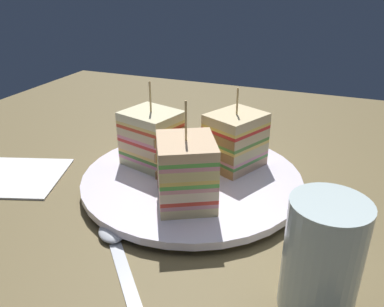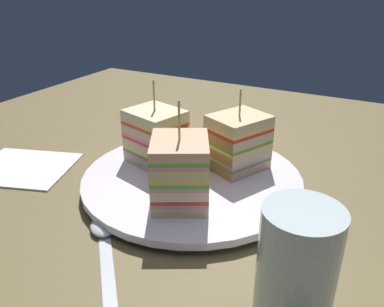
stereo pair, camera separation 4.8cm
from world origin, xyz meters
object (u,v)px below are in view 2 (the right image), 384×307
(chip_pile, at_px, (188,164))
(napkin, at_px, (23,167))
(sandwich_wedge_0, at_px, (156,137))
(sandwich_wedge_2, at_px, (238,142))
(sandwich_wedge_1, at_px, (180,171))
(plate, at_px, (192,179))
(spoon, at_px, (104,236))
(drinking_glass, at_px, (296,273))

(chip_pile, bearing_deg, napkin, -163.41)
(sandwich_wedge_0, relative_size, sandwich_wedge_2, 1.06)
(sandwich_wedge_0, relative_size, sandwich_wedge_1, 0.95)
(plate, distance_m, spoon, 0.14)
(napkin, distance_m, drinking_glass, 0.41)
(sandwich_wedge_2, relative_size, drinking_glass, 1.07)
(napkin, bearing_deg, plate, 16.07)
(sandwich_wedge_2, distance_m, napkin, 0.30)
(plate, relative_size, napkin, 2.12)
(sandwich_wedge_2, relative_size, spoon, 0.88)
(sandwich_wedge_2, distance_m, spoon, 0.20)
(chip_pile, bearing_deg, spoon, -99.05)
(sandwich_wedge_0, height_order, spoon, sandwich_wedge_0)
(chip_pile, bearing_deg, sandwich_wedge_0, 166.78)
(sandwich_wedge_1, bearing_deg, sandwich_wedge_2, -41.27)
(plate, height_order, chip_pile, chip_pile)
(plate, distance_m, drinking_glass, 0.22)
(sandwich_wedge_0, relative_size, napkin, 0.86)
(sandwich_wedge_1, relative_size, drinking_glass, 1.19)
(sandwich_wedge_2, xyz_separation_m, napkin, (-0.27, -0.11, -0.05))
(sandwich_wedge_2, height_order, napkin, sandwich_wedge_2)
(chip_pile, bearing_deg, sandwich_wedge_2, 43.96)
(sandwich_wedge_2, distance_m, drinking_glass, 0.23)
(sandwich_wedge_1, xyz_separation_m, sandwich_wedge_2, (0.02, 0.11, -0.00))
(sandwich_wedge_2, height_order, chip_pile, sandwich_wedge_2)
(sandwich_wedge_1, distance_m, drinking_glass, 0.17)
(napkin, bearing_deg, sandwich_wedge_2, 22.51)
(plate, height_order, sandwich_wedge_2, sandwich_wedge_2)
(napkin, height_order, drinking_glass, drinking_glass)
(sandwich_wedge_1, height_order, napkin, sandwich_wedge_1)
(napkin, xyz_separation_m, drinking_glass, (0.40, -0.08, 0.04))
(spoon, bearing_deg, sandwich_wedge_0, -30.16)
(spoon, bearing_deg, chip_pile, -51.28)
(plate, xyz_separation_m, sandwich_wedge_1, (0.02, -0.06, 0.04))
(spoon, bearing_deg, sandwich_wedge_1, -72.02)
(sandwich_wedge_1, relative_size, spoon, 0.98)
(drinking_glass, bearing_deg, sandwich_wedge_0, 145.08)
(sandwich_wedge_1, distance_m, sandwich_wedge_2, 0.11)
(sandwich_wedge_0, distance_m, sandwich_wedge_2, 0.11)
(sandwich_wedge_0, bearing_deg, spoon, -62.24)
(sandwich_wedge_1, bearing_deg, plate, -12.54)
(plate, distance_m, sandwich_wedge_2, 0.08)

